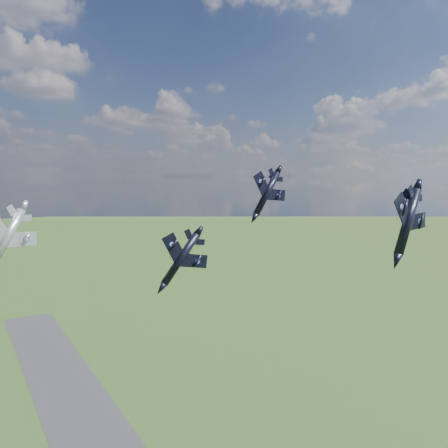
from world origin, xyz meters
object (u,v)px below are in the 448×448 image
jet_right_navy (408,222)px  jet_high_navy (267,193)px  jet_left_silver (6,239)px  jet_lead_navy (181,259)px

jet_right_navy → jet_high_navy: (0.84, 37.89, 3.26)m
jet_left_silver → jet_high_navy: bearing=-6.4°
jet_right_navy → jet_left_silver: (-54.89, 28.71, -2.08)m
jet_lead_navy → jet_right_navy: size_ratio=0.81×
jet_lead_navy → jet_left_silver: jet_left_silver is taller
jet_high_navy → jet_right_navy: bearing=-91.0°
jet_lead_navy → jet_right_navy: jet_right_navy is taller
jet_right_navy → jet_left_silver: size_ratio=1.14×
jet_lead_navy → jet_left_silver: size_ratio=0.93×
jet_lead_navy → jet_left_silver: 26.15m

